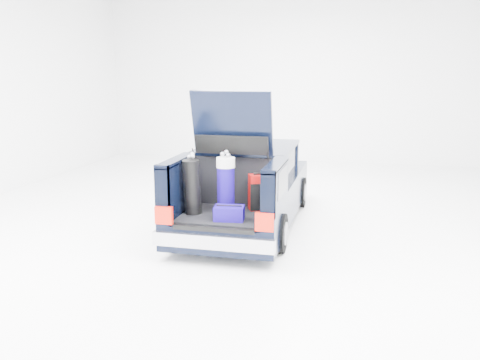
% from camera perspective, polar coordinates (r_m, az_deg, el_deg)
% --- Properties ---
extents(ground, '(14.00, 14.00, 0.00)m').
position_cam_1_polar(ground, '(9.39, 0.70, -4.95)').
color(ground, white).
rests_on(ground, ground).
extents(car, '(1.87, 4.65, 2.47)m').
position_cam_1_polar(car, '(9.32, 0.86, -0.81)').
color(car, black).
rests_on(car, ground).
extents(red_suitcase, '(0.42, 0.37, 0.59)m').
position_cam_1_polar(red_suitcase, '(8.04, 2.31, -1.38)').
color(red_suitcase, '#7A0404').
rests_on(red_suitcase, car).
extents(black_golf_bag, '(0.34, 0.37, 0.95)m').
position_cam_1_polar(black_golf_bag, '(7.80, -5.39, -0.74)').
color(black_golf_bag, black).
rests_on(black_golf_bag, car).
extents(blue_golf_bag, '(0.29, 0.29, 0.97)m').
position_cam_1_polar(blue_golf_bag, '(7.89, -1.60, -0.45)').
color(blue_golf_bag, black).
rests_on(blue_golf_bag, car).
extents(blue_duffel, '(0.47, 0.33, 0.23)m').
position_cam_1_polar(blue_duffel, '(7.50, -1.23, -3.73)').
color(blue_duffel, '#110461').
rests_on(blue_duffel, car).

